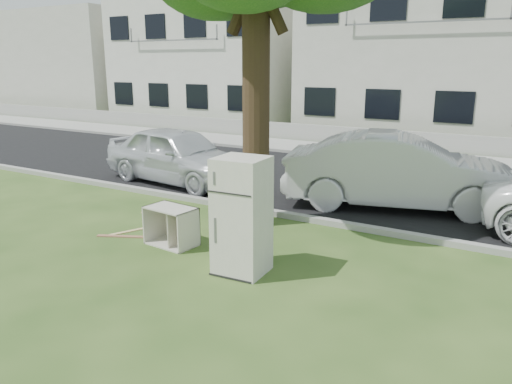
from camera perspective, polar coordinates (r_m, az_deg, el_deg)
The scene contains 16 objects.
ground at distance 8.76m, azimuth -3.79°, elevation -7.11°, with size 120.00×120.00×0.00m, color #2C491A.
road at distance 13.89m, azimuth 10.30°, elevation 0.90°, with size 120.00×7.00×0.01m, color black.
kerb_near at distance 10.75m, azimuth 3.60°, elevation -2.95°, with size 120.00×0.18×0.12m, color gray.
kerb_far at distance 17.20m, azimuth 14.48°, elevation 3.27°, with size 120.00×0.18×0.12m, color gray.
sidewalk at distance 18.57m, azimuth 15.76°, elevation 4.02°, with size 120.00×2.80×0.01m, color gray.
low_wall at distance 20.05m, azimuth 17.04°, elevation 5.67°, with size 120.00×0.15×0.70m, color gray.
townhouse_left at distance 29.36m, azimuth -4.00°, elevation 15.10°, with size 10.20×8.16×7.04m.
townhouse_center at distance 24.64m, azimuth 20.51°, elevation 14.83°, with size 11.22×8.16×7.44m.
filler_left at distance 39.35m, azimuth -21.10°, elevation 13.58°, with size 16.00×9.00×6.40m, color beige.
fridge at distance 7.74m, azimuth -1.65°, elevation -2.77°, with size 0.76×0.71×1.85m, color beige.
cabinet at distance 9.21m, azimuth -9.65°, elevation -3.86°, with size 0.91×0.56×0.71m, color white.
plank_a at distance 9.89m, azimuth -14.70°, elevation -4.93°, with size 1.11×0.09×0.02m, color #926146.
plank_b at distance 11.01m, azimuth -11.69°, elevation -2.75°, with size 0.88×0.09×0.02m, color tan.
plank_c at distance 10.16m, azimuth -14.38°, elevation -4.39°, with size 0.77×0.09×0.02m, color tan.
car_center at distance 11.74m, azimuth 16.12°, elevation 2.28°, with size 1.79×5.15×1.70m, color silver.
car_left at distance 13.89m, azimuth -8.90°, elevation 4.20°, with size 1.83×4.54×1.55m, color silver.
Camera 1 is at (4.63, -6.69, 3.23)m, focal length 35.00 mm.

